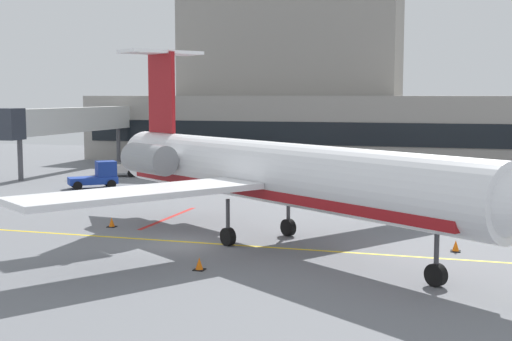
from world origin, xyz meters
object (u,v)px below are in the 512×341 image
object	(u,v)px
regional_jet	(269,172)
pushback_tractor	(98,176)
fuel_tank	(176,157)
baggage_tug	(122,166)

from	to	relation	value
regional_jet	pushback_tractor	distance (m)	24.98
regional_jet	fuel_tank	distance (m)	32.72
baggage_tug	fuel_tank	world-z (taller)	fuel_tank
regional_jet	fuel_tank	size ratio (longest dim) A/B	3.48
baggage_tug	pushback_tractor	size ratio (longest dim) A/B	0.95
baggage_tug	fuel_tank	xyz separation A→B (m)	(3.71, 3.64, 0.67)
baggage_tug	fuel_tank	distance (m)	5.24
baggage_tug	pushback_tractor	bearing A→B (deg)	-75.70
baggage_tug	pushback_tractor	world-z (taller)	pushback_tractor
fuel_tank	pushback_tractor	bearing A→B (deg)	-98.32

